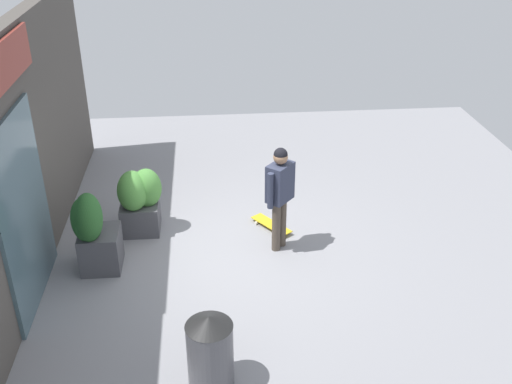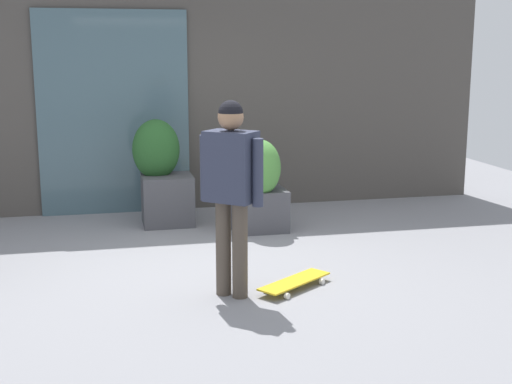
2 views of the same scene
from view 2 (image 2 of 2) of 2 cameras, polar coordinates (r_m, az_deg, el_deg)
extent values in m
plane|color=gray|center=(6.61, -3.97, -6.54)|extent=(12.00, 12.00, 0.00)
cube|color=#4C4742|center=(9.11, -6.92, 9.34)|extent=(8.34, 0.25, 3.42)
cube|color=#47606B|center=(8.95, -11.57, 6.33)|extent=(1.87, 0.06, 2.55)
cylinder|color=#4C4238|center=(5.90, -2.69, -4.59)|extent=(0.13, 0.13, 0.82)
cylinder|color=#4C4238|center=(5.82, -1.33, -4.80)|extent=(0.13, 0.13, 0.82)
cube|color=#2D3347|center=(5.70, -2.06, 2.11)|extent=(0.48, 0.46, 0.58)
cylinder|color=#2D3347|center=(5.84, -4.17, 1.98)|extent=(0.09, 0.09, 0.55)
cylinder|color=#2D3347|center=(5.59, 0.15, 1.59)|extent=(0.09, 0.09, 0.55)
sphere|color=#997051|center=(5.65, -2.09, 6.15)|extent=(0.21, 0.21, 0.21)
sphere|color=black|center=(5.65, -2.09, 6.53)|extent=(0.20, 0.20, 0.20)
cube|color=gold|center=(6.14, 3.18, -7.32)|extent=(0.75, 0.62, 0.02)
cylinder|color=silver|center=(6.40, 3.74, -6.90)|extent=(0.06, 0.06, 0.05)
cylinder|color=silver|center=(6.27, 5.43, -7.32)|extent=(0.06, 0.06, 0.05)
cylinder|color=silver|center=(6.04, 0.83, -8.03)|extent=(0.06, 0.06, 0.05)
cylinder|color=silver|center=(5.90, 2.56, -8.52)|extent=(0.06, 0.06, 0.05)
cube|color=#47474C|center=(8.37, -7.27, -0.64)|extent=(0.59, 0.56, 0.59)
ellipsoid|color=#235123|center=(8.39, -8.41, 3.39)|extent=(0.38, 0.37, 0.67)
ellipsoid|color=#235123|center=(8.34, -8.20, 3.48)|extent=(0.56, 0.38, 0.72)
cube|color=#47474C|center=(8.08, 0.16, -1.40)|extent=(0.62, 0.60, 0.48)
ellipsoid|color=#4C8C3D|center=(7.85, 0.37, 2.01)|extent=(0.46, 0.47, 0.63)
ellipsoid|color=#4C8C3D|center=(8.02, -0.58, 2.24)|extent=(0.59, 0.48, 0.64)
camera|label=1|loc=(9.73, -61.34, 23.51)|focal=41.39mm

